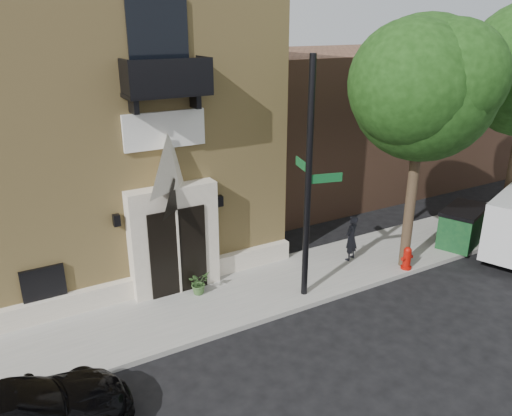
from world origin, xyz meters
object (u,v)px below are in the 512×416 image
Objects in this scene: dumpster at (462,225)px; pedestrian_near at (351,238)px; street_sign at (309,183)px; fire_hydrant at (407,258)px.

pedestrian_near reaches higher than dumpster.
street_sign is 7.41m from dumpster.
fire_hydrant is (3.74, -0.37, -3.03)m from street_sign.
street_sign is at bearing 174.31° from fire_hydrant.
dumpster is at bearing 15.44° from street_sign.
dumpster is (6.89, 0.09, -2.72)m from street_sign.
fire_hydrant is at bearing 9.02° from street_sign.
pedestrian_near is (-1.14, 1.43, 0.40)m from fire_hydrant.
pedestrian_near is at bearing 36.82° from street_sign.
street_sign is 4.37× the size of pedestrian_near.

